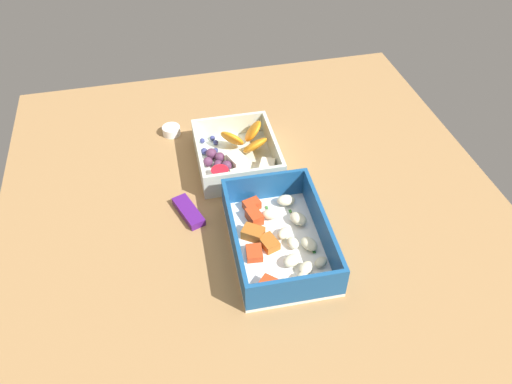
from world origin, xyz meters
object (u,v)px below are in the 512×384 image
Objects in this scene: candy_bar at (188,212)px; paper_cup_liner at (171,130)px; pasta_container at (279,239)px; fruit_bowl at (238,154)px.

paper_cup_liner reaches higher than candy_bar.
candy_bar is 21.40cm from paper_cup_liner.
candy_bar is at bearing 53.18° from pasta_container.
fruit_bowl is (20.14, 1.97, 0.10)cm from pasta_container.
pasta_container is at bearing -128.64° from candy_bar.
candy_bar is at bearing 136.64° from fruit_bowl.
pasta_container is 1.31× the size of fruit_bowl.
paper_cup_liner is at bearing 0.99° from candy_bar.
fruit_bowl is at bearing -136.24° from paper_cup_liner.
paper_cup_liner is at bearing 43.76° from fruit_bowl.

